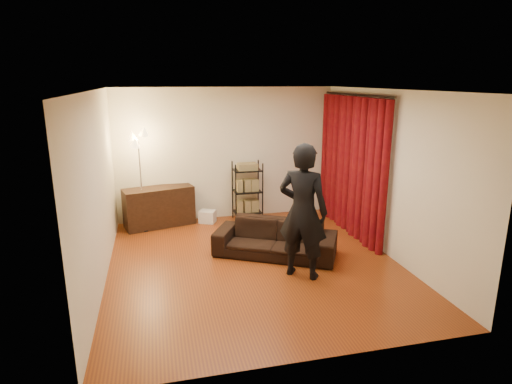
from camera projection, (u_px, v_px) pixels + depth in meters
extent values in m
plane|color=#80360E|center=(254.00, 264.00, 6.82)|extent=(5.00, 5.00, 0.00)
plane|color=white|center=(254.00, 90.00, 6.13)|extent=(5.00, 5.00, 0.00)
plane|color=beige|center=(227.00, 154.00, 8.83)|extent=(5.00, 0.00, 5.00)
plane|color=beige|center=(313.00, 240.00, 4.13)|extent=(5.00, 0.00, 5.00)
plane|color=beige|center=(98.00, 190.00, 5.97)|extent=(0.00, 5.00, 5.00)
plane|color=beige|center=(388.00, 174.00, 6.98)|extent=(0.00, 5.00, 5.00)
cylinder|color=black|center=(356.00, 95.00, 7.70)|extent=(0.04, 2.65, 0.04)
imported|color=black|center=(275.00, 239.00, 7.08)|extent=(2.11, 1.62, 0.58)
imported|color=black|center=(303.00, 212.00, 6.17)|extent=(0.87, 0.82, 2.00)
cube|color=#311E11|center=(159.00, 207.00, 8.50)|extent=(1.43, 0.83, 0.78)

